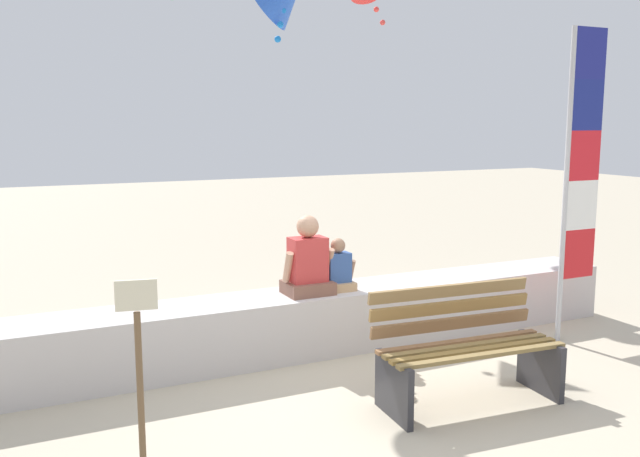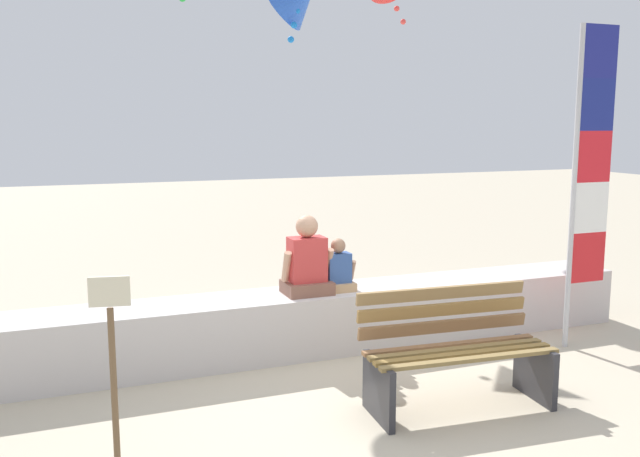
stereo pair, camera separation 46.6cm
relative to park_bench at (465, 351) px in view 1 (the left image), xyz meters
The scene contains 7 objects.
ground_plane 0.85m from the park_bench, 132.13° to the left, with size 40.00×40.00×0.00m, color #BCAF96.
seawall_ledge 1.68m from the park_bench, 107.42° to the left, with size 6.53×0.64×0.57m, color beige.
park_bench is the anchor object (origin of this frame).
person_adult 1.73m from the park_bench, 112.56° to the left, with size 0.48×0.36×0.74m.
person_child 1.62m from the park_bench, 101.99° to the left, with size 0.33×0.24×0.50m.
flag_banner 2.46m from the park_bench, 22.78° to the left, with size 0.44×0.05×3.05m.
sign_post 2.56m from the park_bench, behind, with size 0.24×0.06×1.27m.
Camera 1 is at (-2.71, -4.67, 2.17)m, focal length 38.42 mm.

